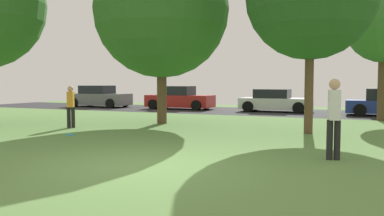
{
  "coord_description": "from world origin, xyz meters",
  "views": [
    {
      "loc": [
        4.15,
        -6.88,
        1.71
      ],
      "look_at": [
        0.0,
        2.66,
        1.04
      ],
      "focal_mm": 36.87,
      "sensor_mm": 36.0,
      "label": 1
    }
  ],
  "objects_px": {
    "person_thrower": "(71,105)",
    "frisbee_disc": "(70,135)",
    "parked_car_red": "(179,99)",
    "parked_car_grey": "(99,97)",
    "person_bystander": "(334,115)",
    "oak_tree_center": "(161,10)",
    "parked_car_white": "(275,101)"
  },
  "relations": [
    {
      "from": "parked_car_grey",
      "to": "parked_car_red",
      "type": "relative_size",
      "value": 1.0
    },
    {
      "from": "oak_tree_center",
      "to": "person_bystander",
      "type": "relative_size",
      "value": 4.15
    },
    {
      "from": "parked_car_grey",
      "to": "parked_car_red",
      "type": "xyz_separation_m",
      "value": [
        6.16,
        0.17,
        -0.01
      ]
    },
    {
      "from": "person_bystander",
      "to": "parked_car_white",
      "type": "xyz_separation_m",
      "value": [
        -4.17,
        13.92,
        -0.4
      ]
    },
    {
      "from": "person_thrower",
      "to": "frisbee_disc",
      "type": "distance_m",
      "value": 2.36
    },
    {
      "from": "parked_car_red",
      "to": "parked_car_grey",
      "type": "bearing_deg",
      "value": -178.44
    },
    {
      "from": "parked_car_grey",
      "to": "person_thrower",
      "type": "bearing_deg",
      "value": -57.84
    },
    {
      "from": "oak_tree_center",
      "to": "parked_car_white",
      "type": "xyz_separation_m",
      "value": [
        2.95,
        8.58,
        -4.07
      ]
    },
    {
      "from": "person_bystander",
      "to": "frisbee_disc",
      "type": "height_order",
      "value": "person_bystander"
    },
    {
      "from": "frisbee_disc",
      "to": "parked_car_grey",
      "type": "distance_m",
      "value": 15.19
    },
    {
      "from": "person_thrower",
      "to": "parked_car_grey",
      "type": "distance_m",
      "value": 13.0
    },
    {
      "from": "person_thrower",
      "to": "frisbee_disc",
      "type": "height_order",
      "value": "person_thrower"
    },
    {
      "from": "person_thrower",
      "to": "frisbee_disc",
      "type": "relative_size",
      "value": 5.89
    },
    {
      "from": "frisbee_disc",
      "to": "parked_car_white",
      "type": "bearing_deg",
      "value": 72.89
    },
    {
      "from": "frisbee_disc",
      "to": "parked_car_red",
      "type": "bearing_deg",
      "value": 99.54
    },
    {
      "from": "person_bystander",
      "to": "parked_car_grey",
      "type": "distance_m",
      "value": 21.38
    },
    {
      "from": "person_bystander",
      "to": "parked_car_white",
      "type": "height_order",
      "value": "person_bystander"
    },
    {
      "from": "person_thrower",
      "to": "parked_car_grey",
      "type": "xyz_separation_m",
      "value": [
        -6.92,
        11.0,
        -0.18
      ]
    },
    {
      "from": "oak_tree_center",
      "to": "parked_car_grey",
      "type": "relative_size",
      "value": 1.73
    },
    {
      "from": "oak_tree_center",
      "to": "parked_car_red",
      "type": "bearing_deg",
      "value": 110.82
    },
    {
      "from": "oak_tree_center",
      "to": "parked_car_red",
      "type": "relative_size",
      "value": 1.73
    },
    {
      "from": "parked_car_grey",
      "to": "parked_car_white",
      "type": "xyz_separation_m",
      "value": [
        12.32,
        0.31,
        -0.08
      ]
    },
    {
      "from": "person_thrower",
      "to": "person_bystander",
      "type": "bearing_deg",
      "value": 46.26
    },
    {
      "from": "person_thrower",
      "to": "parked_car_white",
      "type": "distance_m",
      "value": 12.53
    },
    {
      "from": "parked_car_white",
      "to": "parked_car_grey",
      "type": "bearing_deg",
      "value": -178.58
    },
    {
      "from": "oak_tree_center",
      "to": "frisbee_disc",
      "type": "distance_m",
      "value": 6.51
    },
    {
      "from": "oak_tree_center",
      "to": "person_bystander",
      "type": "height_order",
      "value": "oak_tree_center"
    },
    {
      "from": "parked_car_red",
      "to": "person_bystander",
      "type": "bearing_deg",
      "value": -53.15
    },
    {
      "from": "parked_car_red",
      "to": "frisbee_disc",
      "type": "bearing_deg",
      "value": -80.46
    },
    {
      "from": "person_thrower",
      "to": "frisbee_disc",
      "type": "xyz_separation_m",
      "value": [
        1.4,
        -1.69,
        -0.86
      ]
    },
    {
      "from": "person_bystander",
      "to": "parked_car_white",
      "type": "distance_m",
      "value": 14.53
    },
    {
      "from": "parked_car_grey",
      "to": "parked_car_red",
      "type": "bearing_deg",
      "value": 1.56
    }
  ]
}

